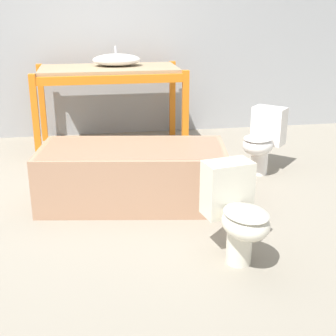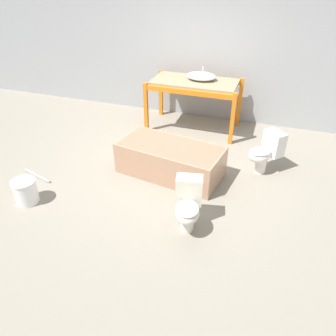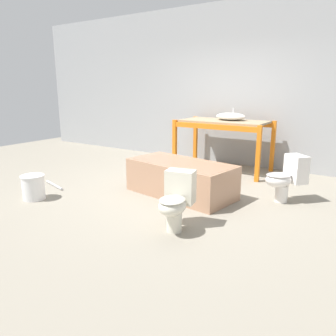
{
  "view_description": "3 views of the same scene",
  "coord_description": "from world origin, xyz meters",
  "px_view_note": "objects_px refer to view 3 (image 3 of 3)",
  "views": [
    {
      "loc": [
        -0.15,
        -3.98,
        1.67
      ],
      "look_at": [
        0.4,
        -0.73,
        0.5
      ],
      "focal_mm": 50.0,
      "sensor_mm": 36.0,
      "label": 1
    },
    {
      "loc": [
        1.55,
        -4.29,
        2.91
      ],
      "look_at": [
        0.33,
        -0.72,
        0.46
      ],
      "focal_mm": 35.0,
      "sensor_mm": 36.0,
      "label": 2
    },
    {
      "loc": [
        2.59,
        -4.19,
        1.58
      ],
      "look_at": [
        0.27,
        -0.65,
        0.52
      ],
      "focal_mm": 35.0,
      "sensor_mm": 36.0,
      "label": 3
    }
  ],
  "objects_px": {
    "sink_basin": "(231,116)",
    "bucket_white": "(33,187)",
    "bathtub_main": "(181,176)",
    "toilet_near": "(287,176)",
    "toilet_far": "(176,199)"
  },
  "relations": [
    {
      "from": "bathtub_main",
      "to": "toilet_far",
      "type": "xyz_separation_m",
      "value": [
        0.59,
        -1.08,
        0.07
      ]
    },
    {
      "from": "bathtub_main",
      "to": "bucket_white",
      "type": "bearing_deg",
      "value": -132.35
    },
    {
      "from": "sink_basin",
      "to": "bucket_white",
      "type": "relative_size",
      "value": 1.59
    },
    {
      "from": "sink_basin",
      "to": "toilet_far",
      "type": "bearing_deg",
      "value": -78.47
    },
    {
      "from": "bathtub_main",
      "to": "toilet_near",
      "type": "height_order",
      "value": "toilet_near"
    },
    {
      "from": "toilet_far",
      "to": "bucket_white",
      "type": "relative_size",
      "value": 1.86
    },
    {
      "from": "sink_basin",
      "to": "bathtub_main",
      "type": "height_order",
      "value": "sink_basin"
    },
    {
      "from": "bathtub_main",
      "to": "toilet_far",
      "type": "distance_m",
      "value": 1.24
    },
    {
      "from": "toilet_far",
      "to": "bucket_white",
      "type": "height_order",
      "value": "toilet_far"
    },
    {
      "from": "bucket_white",
      "to": "toilet_far",
      "type": "bearing_deg",
      "value": 6.17
    },
    {
      "from": "bathtub_main",
      "to": "toilet_near",
      "type": "xyz_separation_m",
      "value": [
        1.38,
        0.55,
        0.07
      ]
    },
    {
      "from": "bathtub_main",
      "to": "bucket_white",
      "type": "xyz_separation_m",
      "value": [
        -1.67,
        -1.33,
        -0.1
      ]
    },
    {
      "from": "toilet_near",
      "to": "toilet_far",
      "type": "relative_size",
      "value": 1.0
    },
    {
      "from": "sink_basin",
      "to": "bucket_white",
      "type": "bearing_deg",
      "value": -118.0
    },
    {
      "from": "sink_basin",
      "to": "bathtub_main",
      "type": "distance_m",
      "value": 1.95
    }
  ]
}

